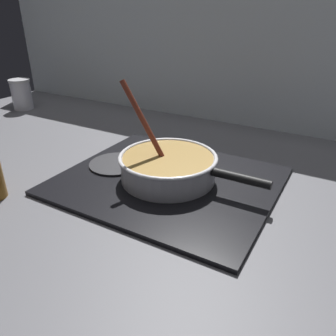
# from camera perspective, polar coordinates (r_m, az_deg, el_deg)

# --- Properties ---
(ground) EXTENTS (2.40, 1.60, 0.04)m
(ground) POSITION_cam_1_polar(r_m,az_deg,el_deg) (0.77, -8.36, -10.13)
(ground) COLOR #4C4C51
(backsplash_wall) EXTENTS (2.40, 0.02, 0.55)m
(backsplash_wall) POSITION_cam_1_polar(r_m,az_deg,el_deg) (1.34, 12.88, 18.73)
(backsplash_wall) COLOR silver
(backsplash_wall) RESTS_ON ground
(hob_plate) EXTENTS (0.56, 0.48, 0.01)m
(hob_plate) POSITION_cam_1_polar(r_m,az_deg,el_deg) (0.90, -0.00, -2.19)
(hob_plate) COLOR black
(hob_plate) RESTS_ON ground
(burner_ring) EXTENTS (0.17, 0.17, 0.01)m
(burner_ring) POSITION_cam_1_polar(r_m,az_deg,el_deg) (0.90, -0.00, -1.63)
(burner_ring) COLOR #592D0C
(burner_ring) RESTS_ON hob_plate
(spare_burner) EXTENTS (0.16, 0.16, 0.01)m
(spare_burner) POSITION_cam_1_polar(r_m,az_deg,el_deg) (0.99, -8.97, 0.73)
(spare_burner) COLOR #262628
(spare_burner) RESTS_ON hob_plate
(cooking_pan) EXTENTS (0.40, 0.26, 0.26)m
(cooking_pan) POSITION_cam_1_polar(r_m,az_deg,el_deg) (0.88, 0.07, 0.29)
(cooking_pan) COLOR silver
(cooking_pan) RESTS_ON hob_plate
(condiment_jar) EXTENTS (0.09, 0.09, 0.14)m
(condiment_jar) POSITION_cam_1_polar(r_m,az_deg,el_deg) (1.70, -23.94, 11.55)
(condiment_jar) COLOR silver
(condiment_jar) RESTS_ON ground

